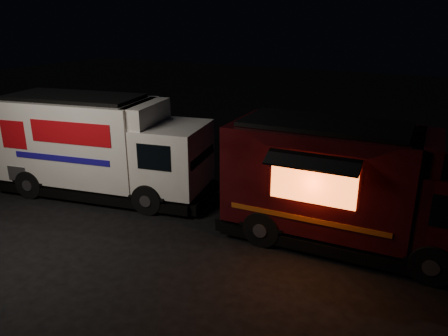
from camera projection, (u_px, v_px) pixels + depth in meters
ground at (184, 226)px, 12.78m from camera, size 80.00×80.00×0.00m
white_truck at (104, 146)px, 14.64m from camera, size 7.75×3.87×3.36m
red_truck at (356, 187)px, 11.32m from camera, size 7.11×2.85×3.27m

